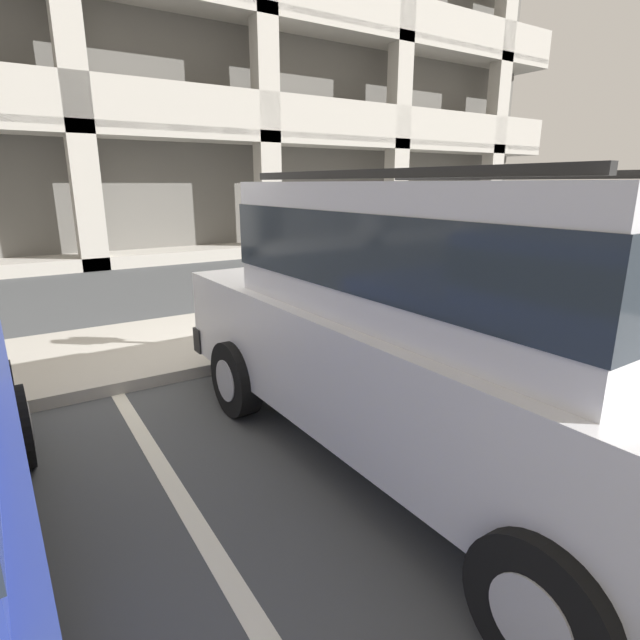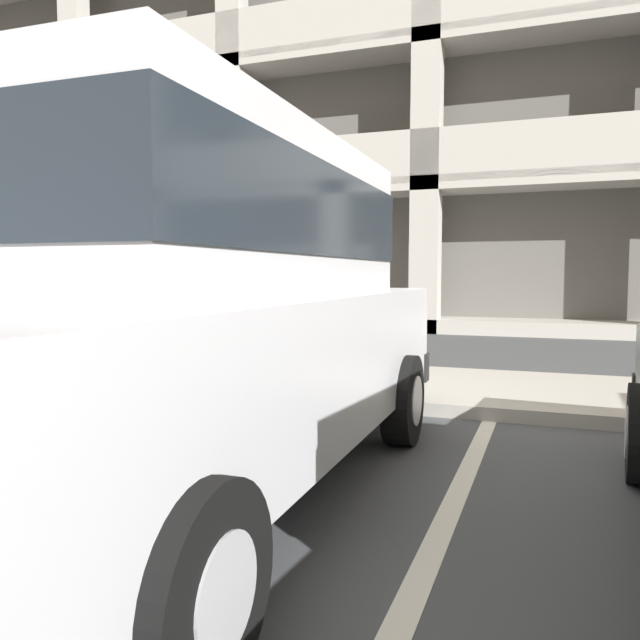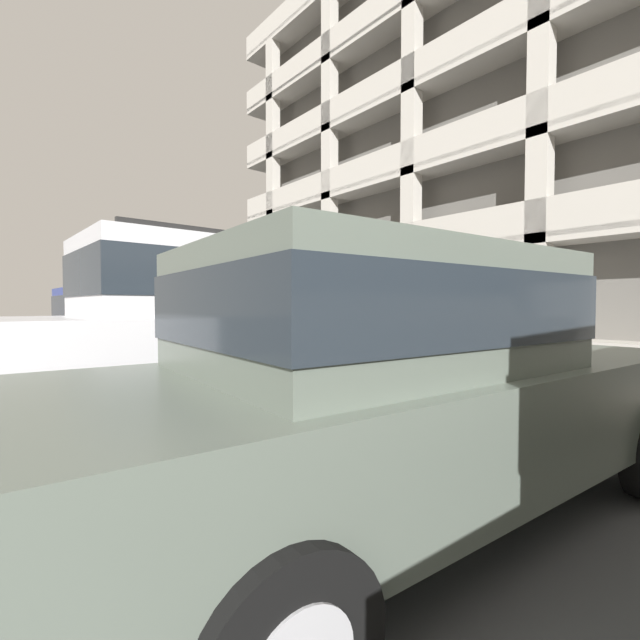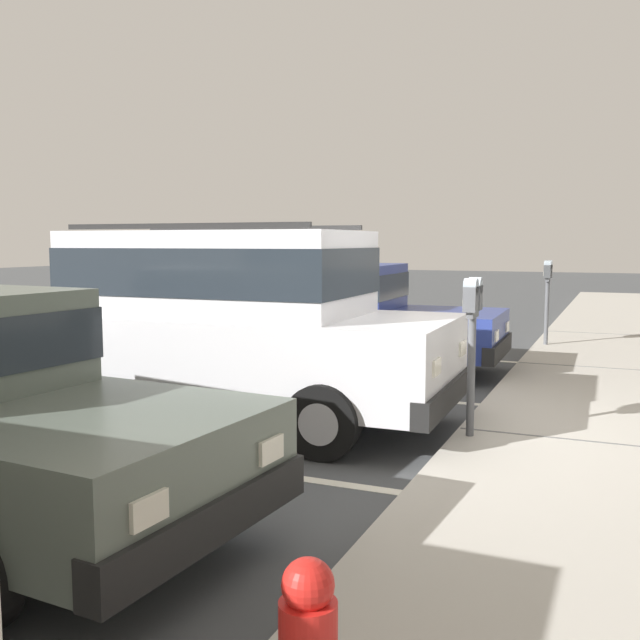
# 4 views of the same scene
# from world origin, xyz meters

# --- Properties ---
(ground_plane) EXTENTS (80.00, 80.00, 0.10)m
(ground_plane) POSITION_xyz_m (0.00, 0.00, -0.05)
(ground_plane) COLOR #444749
(sidewalk) EXTENTS (40.00, 2.20, 0.12)m
(sidewalk) POSITION_xyz_m (0.00, 1.30, 0.06)
(sidewalk) COLOR #ADA89E
(sidewalk) RESTS_ON ground_plane
(parking_stall_lines) EXTENTS (12.70, 4.80, 0.01)m
(parking_stall_lines) POSITION_xyz_m (1.57, -1.40, 0.00)
(parking_stall_lines) COLOR silver
(parking_stall_lines) RESTS_ON ground_plane
(silver_suv) EXTENTS (2.09, 4.82, 2.03)m
(silver_suv) POSITION_xyz_m (0.17, -2.24, 1.09)
(silver_suv) COLOR silver
(silver_suv) RESTS_ON ground_plane
(red_sedan) EXTENTS (1.91, 4.52, 1.54)m
(red_sedan) POSITION_xyz_m (-3.20, -2.24, 0.82)
(red_sedan) COLOR navy
(red_sedan) RESTS_ON ground_plane
(dark_hatchback) EXTENTS (2.07, 4.60, 1.54)m
(dark_hatchback) POSITION_xyz_m (3.29, -2.63, 0.82)
(dark_hatchback) COLOR #5B665B
(dark_hatchback) RESTS_ON ground_plane
(parking_meter_near) EXTENTS (0.35, 0.12, 1.43)m
(parking_meter_near) POSITION_xyz_m (0.22, 0.35, 1.18)
(parking_meter_near) COLOR #595B60
(parking_meter_near) RESTS_ON sidewalk
(parking_meter_far) EXTENTS (0.35, 0.12, 1.43)m
(parking_meter_far) POSITION_xyz_m (-6.07, 0.39, 1.19)
(parking_meter_far) COLOR #595B60
(parking_meter_far) RESTS_ON sidewalk
(parking_garage) EXTENTS (32.00, 10.00, 16.25)m
(parking_garage) POSITION_xyz_m (-0.52, 13.25, 7.53)
(parking_garage) COLOR #64625C
(parking_garage) RESTS_ON ground_plane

